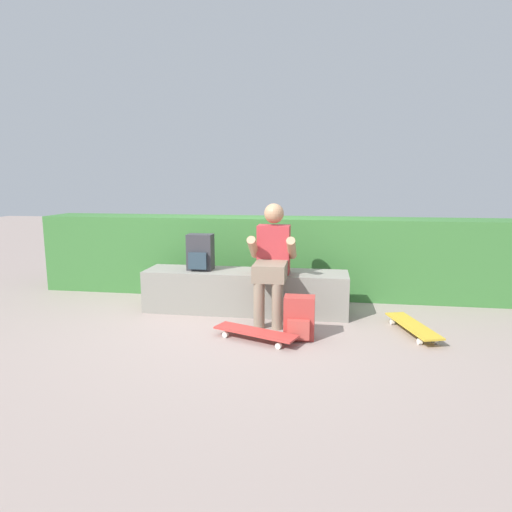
{
  "coord_description": "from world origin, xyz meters",
  "views": [
    {
      "loc": [
        0.84,
        -4.38,
        1.45
      ],
      "look_at": [
        0.11,
        0.35,
        0.62
      ],
      "focal_mm": 30.88,
      "sensor_mm": 36.0,
      "label": 1
    }
  ],
  "objects_px": {
    "backpack_on_bench": "(200,253)",
    "skateboard_beside_bench": "(413,326)",
    "skateboard_near_person": "(255,333)",
    "backpack_on_ground": "(299,318)",
    "bench_main": "(245,291)",
    "person_skater": "(272,258)"
  },
  "relations": [
    {
      "from": "backpack_on_ground",
      "to": "skateboard_beside_bench",
      "type": "bearing_deg",
      "value": 15.52
    },
    {
      "from": "backpack_on_bench",
      "to": "backpack_on_ground",
      "type": "xyz_separation_m",
      "value": [
        1.15,
        -0.76,
        -0.46
      ]
    },
    {
      "from": "skateboard_near_person",
      "to": "person_skater",
      "type": "bearing_deg",
      "value": 83.62
    },
    {
      "from": "skateboard_near_person",
      "to": "backpack_on_ground",
      "type": "distance_m",
      "value": 0.43
    },
    {
      "from": "backpack_on_bench",
      "to": "backpack_on_ground",
      "type": "bearing_deg",
      "value": -33.47
    },
    {
      "from": "backpack_on_bench",
      "to": "bench_main",
      "type": "bearing_deg",
      "value": 1.06
    },
    {
      "from": "bench_main",
      "to": "backpack_on_ground",
      "type": "relative_size",
      "value": 5.6
    },
    {
      "from": "bench_main",
      "to": "skateboard_beside_bench",
      "type": "xyz_separation_m",
      "value": [
        1.71,
        -0.47,
        -0.16
      ]
    },
    {
      "from": "bench_main",
      "to": "skateboard_beside_bench",
      "type": "bearing_deg",
      "value": -15.46
    },
    {
      "from": "backpack_on_ground",
      "to": "person_skater",
      "type": "bearing_deg",
      "value": 120.17
    },
    {
      "from": "bench_main",
      "to": "person_skater",
      "type": "relative_size",
      "value": 1.85
    },
    {
      "from": "person_skater",
      "to": "backpack_on_ground",
      "type": "bearing_deg",
      "value": -59.83
    },
    {
      "from": "skateboard_beside_bench",
      "to": "skateboard_near_person",
      "type": "bearing_deg",
      "value": -164.31
    },
    {
      "from": "bench_main",
      "to": "skateboard_near_person",
      "type": "distance_m",
      "value": 0.93
    },
    {
      "from": "backpack_on_bench",
      "to": "skateboard_beside_bench",
      "type": "bearing_deg",
      "value": -11.8
    },
    {
      "from": "person_skater",
      "to": "skateboard_near_person",
      "type": "xyz_separation_m",
      "value": [
        -0.07,
        -0.66,
        -0.58
      ]
    },
    {
      "from": "person_skater",
      "to": "skateboard_near_person",
      "type": "relative_size",
      "value": 1.48
    },
    {
      "from": "person_skater",
      "to": "backpack_on_bench",
      "type": "relative_size",
      "value": 3.03
    },
    {
      "from": "person_skater",
      "to": "backpack_on_ground",
      "type": "distance_m",
      "value": 0.79
    },
    {
      "from": "person_skater",
      "to": "skateboard_beside_bench",
      "type": "relative_size",
      "value": 1.47
    },
    {
      "from": "skateboard_near_person",
      "to": "backpack_on_bench",
      "type": "bearing_deg",
      "value": 130.87
    },
    {
      "from": "backpack_on_ground",
      "to": "backpack_on_bench",
      "type": "bearing_deg",
      "value": 146.53
    }
  ]
}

